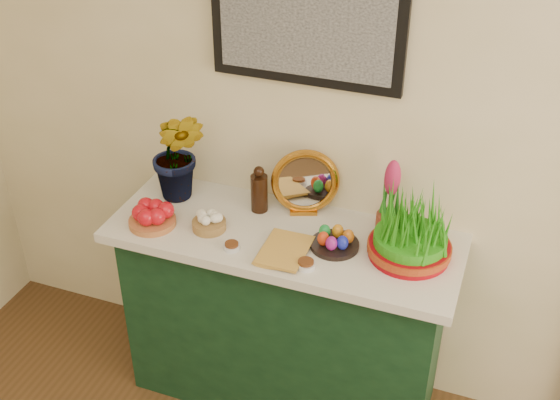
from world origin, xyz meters
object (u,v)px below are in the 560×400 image
object	(u,v)px
sideboard	(284,320)
hyacinth_green	(177,140)
book	(263,245)
mirror	(305,183)
wheatgrass_sabzeh	(411,231)

from	to	relation	value
sideboard	hyacinth_green	bearing A→B (deg)	169.70
hyacinth_green	book	world-z (taller)	hyacinth_green
mirror	hyacinth_green	bearing A→B (deg)	-170.97
mirror	wheatgrass_sabzeh	xyz separation A→B (m)	(0.46, -0.15, -0.02)
hyacinth_green	wheatgrass_sabzeh	size ratio (longest dim) A/B	1.75
hyacinth_green	mirror	xyz separation A→B (m)	(0.52, 0.08, -0.14)
mirror	book	bearing A→B (deg)	-101.96
sideboard	hyacinth_green	size ratio (longest dim) A/B	2.37
sideboard	book	bearing A→B (deg)	-106.56
sideboard	wheatgrass_sabzeh	size ratio (longest dim) A/B	4.14
mirror	book	xyz separation A→B (m)	(-0.06, -0.31, -0.12)
book	wheatgrass_sabzeh	bearing A→B (deg)	15.22
wheatgrass_sabzeh	book	bearing A→B (deg)	-164.14
book	wheatgrass_sabzeh	xyz separation A→B (m)	(0.53, 0.15, 0.10)
sideboard	book	xyz separation A→B (m)	(-0.04, -0.13, 0.48)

